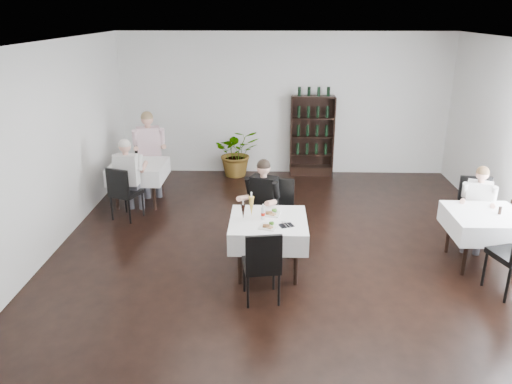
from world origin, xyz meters
TOP-DOWN VIEW (x-y plane):
  - room_shell at (0.00, 0.00)m, footprint 9.00×9.00m
  - wine_shelf at (0.60, 4.31)m, footprint 0.90×0.28m
  - main_table at (-0.30, 0.00)m, footprint 1.03×1.03m
  - left_table at (-2.70, 2.50)m, footprint 0.98×0.98m
  - right_table at (2.70, 0.30)m, footprint 0.98×0.98m
  - potted_tree at (-1.00, 4.20)m, footprint 1.07×0.97m
  - main_chair_far at (-0.18, 0.69)m, footprint 0.54×0.55m
  - main_chair_near at (-0.37, -0.79)m, footprint 0.50×0.51m
  - left_chair_far at (-2.81, 3.30)m, footprint 0.48×0.48m
  - left_chair_near at (-2.77, 1.71)m, footprint 0.56×0.56m
  - right_chair_far at (2.85, 1.02)m, footprint 0.50×0.51m
  - diner_main at (-0.41, 0.69)m, footprint 0.62×0.65m
  - diner_left_far at (-2.62, 3.09)m, footprint 0.67×0.71m
  - diner_left_near at (-2.72, 1.94)m, footprint 0.53×0.54m
  - diner_right_far at (2.79, 0.83)m, footprint 0.57×0.60m
  - plate_far at (-0.26, 0.17)m, footprint 0.27×0.27m
  - plate_near at (-0.29, -0.26)m, footprint 0.27×0.27m
  - pilsner_dark at (-0.64, -0.00)m, footprint 0.06×0.06m
  - pilsner_lager at (-0.53, 0.11)m, footprint 0.08×0.08m
  - coke_bottle at (-0.37, 0.00)m, footprint 0.06×0.06m
  - napkin_cutlery at (-0.07, -0.20)m, footprint 0.22×0.20m
  - pepper_mill at (2.87, 0.28)m, footprint 0.05×0.05m

SIDE VIEW (x-z plane):
  - potted_tree at x=-1.00m, z-range 0.00..1.04m
  - left_chair_far at x=-2.81m, z-range 0.07..1.00m
  - left_chair_near at x=-2.77m, z-range 0.07..1.01m
  - main_chair_near at x=-0.37m, z-range 0.07..1.02m
  - right_chair_far at x=2.85m, z-range 0.07..1.10m
  - main_chair_far at x=-0.18m, z-range 0.08..1.15m
  - left_table at x=-2.70m, z-range 0.24..1.01m
  - right_table at x=2.70m, z-range 0.24..1.01m
  - main_table at x=-0.30m, z-range 0.24..1.01m
  - diner_right_far at x=2.79m, z-range 0.10..1.37m
  - napkin_cutlery at x=-0.07m, z-range 0.77..0.79m
  - plate_near at x=-0.29m, z-range 0.75..0.82m
  - plate_far at x=-0.26m, z-range 0.75..0.82m
  - diner_left_near at x=-2.72m, z-range 0.11..1.50m
  - diner_main at x=-0.41m, z-range 0.11..1.50m
  - pepper_mill at x=2.87m, z-range 0.77..0.88m
  - wine_shelf at x=0.60m, z-range -0.03..1.72m
  - coke_bottle at x=-0.37m, z-range 0.75..0.97m
  - pilsner_dark at x=-0.64m, z-range 0.75..1.01m
  - pilsner_lager at x=-0.53m, z-range 0.74..1.08m
  - diner_left_far at x=-2.62m, z-range 0.13..1.73m
  - room_shell at x=0.00m, z-range -3.00..6.00m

